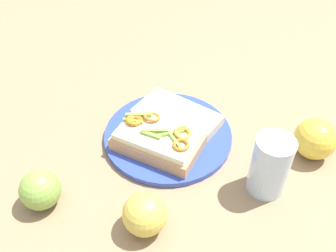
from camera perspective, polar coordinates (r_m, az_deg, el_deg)
ground_plane at (r=0.78m, az=-0.00°, el=-1.76°), size 2.00×2.00×0.00m
plate at (r=0.78m, az=-0.00°, el=-1.42°), size 0.26×0.26×0.01m
sandwich at (r=0.73m, az=-1.47°, el=-1.93°), size 0.16×0.19×0.05m
bread_slice_side at (r=0.79m, az=1.37°, el=1.40°), size 0.14×0.19×0.02m
apple_0 at (r=0.68m, az=-18.80°, el=-9.14°), size 0.10×0.10×0.07m
apple_1 at (r=0.77m, az=21.45°, el=-1.81°), size 0.11×0.11×0.08m
apple_2 at (r=0.62m, az=-3.54°, el=-13.18°), size 0.08×0.08×0.07m
drinking_glass at (r=0.67m, az=15.21°, el=-5.80°), size 0.07×0.07×0.12m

